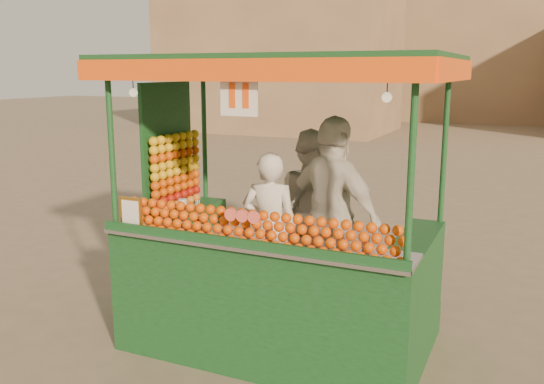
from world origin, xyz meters
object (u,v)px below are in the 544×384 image
at_px(juice_cart, 269,256).
at_px(vendor_left, 270,229).
at_px(vendor_middle, 313,211).
at_px(vendor_right, 333,218).

xyz_separation_m(juice_cart, vendor_left, (-0.13, 0.28, 0.19)).
height_order(vendor_middle, vendor_right, vendor_right).
xyz_separation_m(vendor_left, vendor_right, (0.68, -0.01, 0.19)).
height_order(juice_cart, vendor_middle, juice_cart).
xyz_separation_m(juice_cart, vendor_right, (0.55, 0.28, 0.38)).
bearing_deg(vendor_right, vendor_left, 23.69).
bearing_deg(juice_cart, vendor_left, 114.02).
bearing_deg(juice_cart, vendor_right, 26.82).
bearing_deg(vendor_middle, vendor_right, 165.39).
relative_size(juice_cart, vendor_middle, 1.76).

